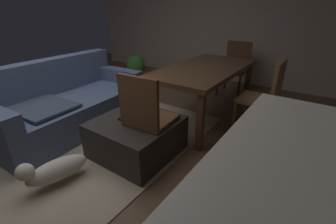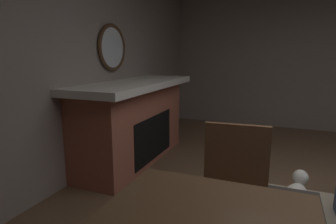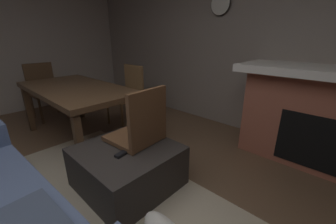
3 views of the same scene
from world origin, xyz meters
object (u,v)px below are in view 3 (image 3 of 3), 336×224
(tv_remote, at_px, (123,153))
(dining_table, at_px, (76,92))
(ottoman_coffee_table, at_px, (128,167))
(wall_clock, at_px, (221,4))
(dining_chair_south, at_px, (129,91))
(dining_chair_east, at_px, (44,88))
(dining_chair_west, at_px, (140,131))

(tv_remote, height_order, dining_table, dining_table)
(dining_table, bearing_deg, ottoman_coffee_table, 173.18)
(tv_remote, xyz_separation_m, wall_clock, (0.37, -2.04, 1.37))
(dining_chair_south, bearing_deg, dining_chair_east, 33.22)
(dining_table, distance_m, dining_chair_west, 1.29)
(dining_chair_south, bearing_deg, dining_table, 89.91)
(dining_table, xyz_separation_m, dining_chair_south, (-0.00, -0.84, -0.14))
(ottoman_coffee_table, relative_size, dining_chair_east, 0.88)
(dining_chair_west, distance_m, dining_chair_south, 1.53)
(dining_chair_west, bearing_deg, wall_clock, -80.11)
(dining_table, bearing_deg, tv_remote, 170.08)
(tv_remote, relative_size, dining_chair_south, 0.17)
(dining_table, relative_size, dining_chair_east, 1.91)
(tv_remote, bearing_deg, dining_chair_south, -47.67)
(ottoman_coffee_table, bearing_deg, dining_chair_east, -3.36)
(dining_table, height_order, dining_chair_south, dining_chair_south)
(dining_chair_south, bearing_deg, wall_clock, -134.97)
(dining_table, distance_m, dining_chair_east, 1.29)
(dining_table, distance_m, wall_clock, 2.34)
(ottoman_coffee_table, xyz_separation_m, dining_chair_east, (2.55, -0.15, 0.32))
(dining_table, bearing_deg, wall_clock, -118.19)
(dining_chair_east, bearing_deg, tv_remote, 174.94)
(tv_remote, height_order, dining_chair_south, dining_chair_south)
(dining_table, relative_size, wall_clock, 5.62)
(dining_table, xyz_separation_m, wall_clock, (-0.97, -1.81, 1.12))
(ottoman_coffee_table, distance_m, tv_remote, 0.24)
(tv_remote, distance_m, dining_table, 1.38)
(ottoman_coffee_table, xyz_separation_m, wall_clock, (0.30, -1.96, 1.58))
(dining_chair_south, bearing_deg, dining_chair_west, 146.97)
(dining_chair_west, bearing_deg, dining_chair_east, 0.18)
(tv_remote, distance_m, wall_clock, 2.49)
(ottoman_coffee_table, bearing_deg, tv_remote, 130.28)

